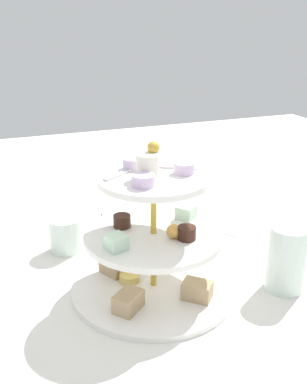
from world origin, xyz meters
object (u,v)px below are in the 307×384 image
(water_glass_tall_right, at_px, (287,258))
(water_glass_short_left, at_px, (65,235))
(tiered_serving_stand, at_px, (153,247))
(butter_knife_right, at_px, (207,227))
(teacup_with_saucer, at_px, (116,222))

(water_glass_tall_right, relative_size, water_glass_short_left, 1.68)
(tiered_serving_stand, distance_m, butter_knife_right, 0.29)
(butter_knife_right, bearing_deg, tiered_serving_stand, 100.91)
(tiered_serving_stand, relative_size, water_glass_short_left, 4.03)
(water_glass_short_left, relative_size, teacup_with_saucer, 0.79)
(water_glass_tall_right, distance_m, butter_knife_right, 0.28)
(tiered_serving_stand, height_order, water_glass_short_left, tiered_serving_stand)
(tiered_serving_stand, distance_m, water_glass_short_left, 0.24)
(tiered_serving_stand, xyz_separation_m, water_glass_short_left, (0.12, -0.20, -0.05))
(water_glass_tall_right, xyz_separation_m, teacup_with_saucer, (0.21, -0.32, -0.04))
(teacup_with_saucer, distance_m, butter_knife_right, 0.21)
(teacup_with_saucer, bearing_deg, water_glass_tall_right, 123.73)
(water_glass_tall_right, bearing_deg, water_glass_short_left, -39.75)
(tiered_serving_stand, xyz_separation_m, water_glass_tall_right, (-0.22, 0.08, -0.02))
(water_glass_tall_right, height_order, butter_knife_right, water_glass_tall_right)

